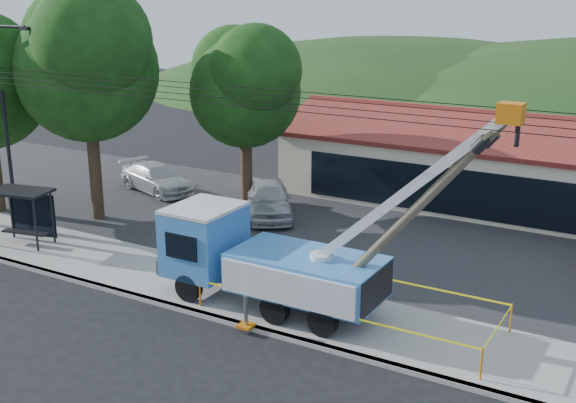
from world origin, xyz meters
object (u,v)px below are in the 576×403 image
at_px(car_silver, 269,218).
at_px(bus_shelter, 24,204).
at_px(utility_truck, 265,259).
at_px(car_white, 158,193).
at_px(leaning_pole, 410,215).

bearing_deg(car_silver, bus_shelter, -163.69).
height_order(utility_truck, bus_shelter, utility_truck).
xyz_separation_m(bus_shelter, car_white, (-0.61, 9.02, -1.85)).
distance_m(leaning_pole, car_white, 20.07).
bearing_deg(leaning_pole, utility_truck, -179.86).
bearing_deg(bus_shelter, utility_truck, -12.52).
height_order(leaning_pole, car_white, leaning_pole).
xyz_separation_m(utility_truck, leaning_pole, (4.97, 0.01, 2.34)).
distance_m(leaning_pole, car_silver, 13.74).
height_order(bus_shelter, car_white, bus_shelter).
xyz_separation_m(leaning_pole, car_white, (-17.38, 9.15, -4.10)).
bearing_deg(utility_truck, leaning_pole, 0.14).
relative_size(leaning_pole, car_silver, 1.48).
relative_size(utility_truck, bus_shelter, 4.35).
xyz_separation_m(utility_truck, bus_shelter, (-11.81, 0.14, 0.09)).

